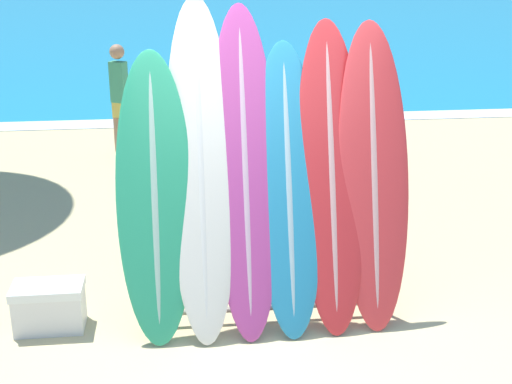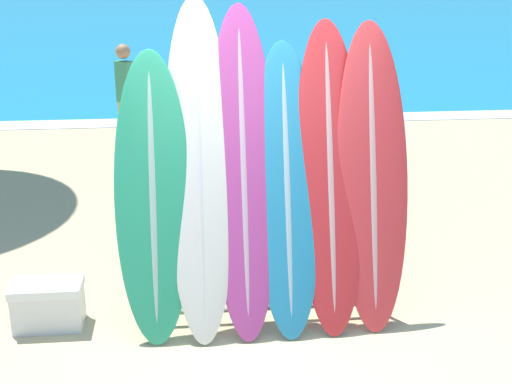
% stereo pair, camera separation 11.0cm
% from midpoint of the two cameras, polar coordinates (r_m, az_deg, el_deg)
% --- Properties ---
extents(ground_plane, '(160.00, 160.00, 0.00)m').
position_cam_midpoint_polar(ground_plane, '(5.32, 1.25, -13.87)').
color(ground_plane, tan).
extents(surfboard_rack, '(2.04, 0.04, 0.82)m').
position_cam_midpoint_polar(surfboard_rack, '(5.68, 1.33, -6.39)').
color(surfboard_rack, gray).
rests_on(surfboard_rack, ground_plane).
extents(surfboard_slot_0, '(0.59, 0.80, 2.16)m').
position_cam_midpoint_polar(surfboard_slot_0, '(5.46, -7.67, -0.43)').
color(surfboard_slot_0, '#289E70').
rests_on(surfboard_slot_0, ground_plane).
extents(surfboard_slot_1, '(0.53, 1.05, 2.55)m').
position_cam_midpoint_polar(surfboard_slot_1, '(5.48, -3.98, 1.88)').
color(surfboard_slot_1, silver).
rests_on(surfboard_slot_1, ground_plane).
extents(surfboard_slot_2, '(0.53, 1.00, 2.48)m').
position_cam_midpoint_polar(surfboard_slot_2, '(5.50, -0.44, 1.64)').
color(surfboard_slot_2, '#B23D8E').
rests_on(surfboard_slot_2, ground_plane).
extents(surfboard_slot_3, '(0.53, 0.88, 2.20)m').
position_cam_midpoint_polar(surfboard_slot_3, '(5.53, 3.06, 0.20)').
color(surfboard_slot_3, teal).
rests_on(surfboard_slot_3, ground_plane).
extents(surfboard_slot_4, '(0.54, 0.89, 2.36)m').
position_cam_midpoint_polar(surfboard_slot_4, '(5.58, 6.51, 1.16)').
color(surfboard_slot_4, red).
rests_on(surfboard_slot_4, ground_plane).
extents(surfboard_slot_5, '(0.56, 0.79, 2.35)m').
position_cam_midpoint_polar(surfboard_slot_5, '(5.65, 9.85, 1.16)').
color(surfboard_slot_5, red).
rests_on(surfboard_slot_5, ground_plane).
extents(person_near_water, '(0.20, 0.25, 1.51)m').
position_cam_midpoint_polar(person_near_water, '(9.55, 8.34, 6.60)').
color(person_near_water, beige).
rests_on(person_near_water, ground_plane).
extents(person_mid_beach, '(0.29, 0.31, 1.80)m').
position_cam_midpoint_polar(person_mid_beach, '(9.83, -0.75, 8.10)').
color(person_mid_beach, '#846047').
rests_on(person_mid_beach, ground_plane).
extents(person_far_left, '(0.27, 0.24, 1.56)m').
position_cam_midpoint_polar(person_far_left, '(10.43, -10.10, 7.73)').
color(person_far_left, '#A87A5B').
rests_on(person_far_left, ground_plane).
extents(cooler_box, '(0.55, 0.32, 0.38)m').
position_cam_midpoint_polar(cooler_box, '(5.95, -15.77, -8.66)').
color(cooler_box, silver).
rests_on(cooler_box, ground_plane).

